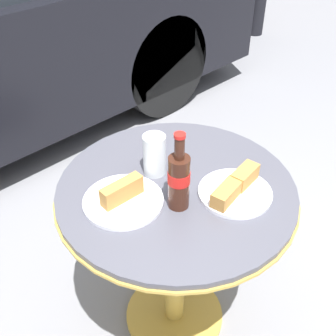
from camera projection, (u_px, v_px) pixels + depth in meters
name	position (u px, v px, depth m)	size (l,w,h in m)	color
ground_plane	(174.00, 315.00, 1.73)	(30.00, 30.00, 0.00)	gray
bistro_table	(176.00, 222.00, 1.40)	(0.76, 0.76, 0.70)	gold
cola_bottle_left	(179.00, 179.00, 1.17)	(0.06, 0.06, 0.25)	#3D1E14
drinking_glass	(154.00, 156.00, 1.32)	(0.07, 0.07, 0.14)	#C68923
lunch_plate_near	(235.00, 189.00, 1.26)	(0.22, 0.22, 0.06)	white
lunch_plate_far	(123.00, 198.00, 1.23)	(0.24, 0.24, 0.07)	white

